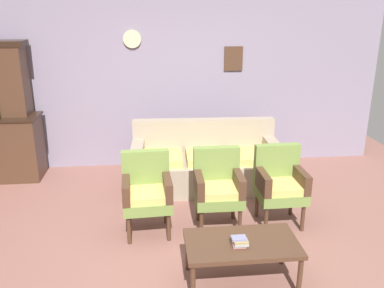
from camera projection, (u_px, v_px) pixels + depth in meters
name	position (u px, v px, depth m)	size (l,w,h in m)	color
ground_plane	(192.00, 255.00, 4.10)	(7.68, 7.68, 0.00)	#84564C
wall_back_with_decor	(174.00, 79.00, 6.15)	(6.40, 0.09, 2.70)	gray
side_cabinet	(1.00, 148.00, 5.82)	(1.16, 0.55, 0.93)	#472D1E
floral_couch	(205.00, 165.00, 5.58)	(2.02, 0.88, 0.90)	gray
armchair_by_doorway	(147.00, 190.00, 4.40)	(0.54, 0.51, 0.90)	olive
armchair_near_cabinet	(218.00, 185.00, 4.51)	(0.53, 0.50, 0.90)	olive
armchair_near_couch_end	(280.00, 182.00, 4.60)	(0.52, 0.49, 0.90)	olive
coffee_table	(242.00, 246.00, 3.59)	(1.00, 0.56, 0.42)	#472D1E
book_stack_on_table	(240.00, 242.00, 3.49)	(0.14, 0.11, 0.08)	#CC8B8C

